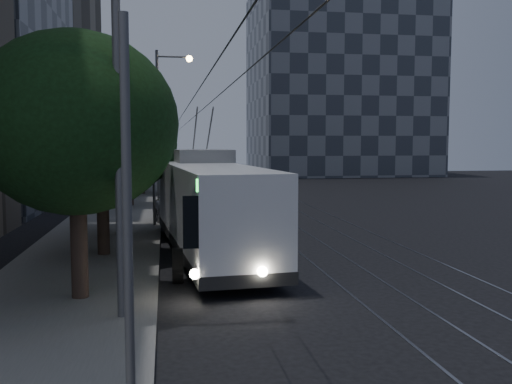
{
  "coord_description": "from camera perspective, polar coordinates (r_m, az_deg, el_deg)",
  "views": [
    {
      "loc": [
        -4.76,
        -18.22,
        4.21
      ],
      "look_at": [
        -1.15,
        4.35,
        2.21
      ],
      "focal_mm": 40.0,
      "sensor_mm": 36.0,
      "label": 1
    }
  ],
  "objects": [
    {
      "name": "building_distant_right",
      "position": [
        77.07,
        8.27,
        10.75
      ],
      "size": [
        22.0,
        18.0,
        24.0
      ],
      "primitive_type": "cube",
      "color": "#383D47",
      "rests_on": "ground"
    },
    {
      "name": "tree_2",
      "position": [
        26.28,
        -12.93,
        4.6
      ],
      "size": [
        4.62,
        4.62,
        6.18
      ],
      "color": "#2E2019",
      "rests_on": "ground"
    },
    {
      "name": "sidewalk",
      "position": [
        38.54,
        -13.12,
        -1.29
      ],
      "size": [
        5.0,
        90.0,
        0.15
      ],
      "primitive_type": "cube",
      "color": "slate",
      "rests_on": "ground"
    },
    {
      "name": "tree_0",
      "position": [
        15.39,
        -17.57,
        6.52
      ],
      "size": [
        5.24,
        5.24,
        7.05
      ],
      "color": "#2E2019",
      "rests_on": "ground"
    },
    {
      "name": "tree_1",
      "position": [
        21.21,
        -15.2,
        4.52
      ],
      "size": [
        4.59,
        4.59,
        6.17
      ],
      "color": "#2E2019",
      "rests_on": "ground"
    },
    {
      "name": "overhead_wires",
      "position": [
        38.23,
        -9.44,
        3.83
      ],
      "size": [
        2.23,
        90.0,
        6.0
      ],
      "color": "black",
      "rests_on": "ground"
    },
    {
      "name": "ground",
      "position": [
        19.3,
        5.46,
        -7.62
      ],
      "size": [
        120.0,
        120.0,
        0.0
      ],
      "primitive_type": "plane",
      "color": "black",
      "rests_on": "ground"
    },
    {
      "name": "tree_3",
      "position": [
        37.52,
        -12.57,
        4.84
      ],
      "size": [
        4.5,
        4.5,
        6.22
      ],
      "color": "#2E2019",
      "rests_on": "ground"
    },
    {
      "name": "tree_5",
      "position": [
        51.15,
        -11.66,
        5.09
      ],
      "size": [
        4.91,
        4.91,
        6.61
      ],
      "color": "#2E2019",
      "rests_on": "ground"
    },
    {
      "name": "streetlamp_near",
      "position": [
        13.45,
        -11.97,
        10.97
      ],
      "size": [
        2.27,
        0.44,
        9.28
      ],
      "color": "#5F5E61",
      "rests_on": "ground"
    },
    {
      "name": "streetlamp_far",
      "position": [
        39.83,
        -9.2,
        7.88
      ],
      "size": [
        2.51,
        0.44,
        10.42
      ],
      "color": "#5F5E61",
      "rests_on": "ground"
    },
    {
      "name": "pickup_silver",
      "position": [
        27.81,
        -5.72,
        -1.88
      ],
      "size": [
        4.83,
        7.0,
        1.78
      ],
      "primitive_type": "imported",
      "rotation": [
        0.0,
        0.0,
        0.32
      ],
      "color": "#B3B4BB",
      "rests_on": "ground"
    },
    {
      "name": "car_white_b",
      "position": [
        37.9,
        -7.36,
        -0.23
      ],
      "size": [
        2.53,
        5.53,
        1.57
      ],
      "primitive_type": "imported",
      "rotation": [
        0.0,
        0.0,
        -0.06
      ],
      "color": "#ADADB1",
      "rests_on": "ground"
    },
    {
      "name": "building_tan_far",
      "position": [
        63.28,
        -22.9,
        16.67
      ],
      "size": [
        14.4,
        22.4,
        34.8
      ],
      "color": "gray",
      "rests_on": "ground"
    },
    {
      "name": "car_white_d",
      "position": [
        48.89,
        -6.66,
        0.74
      ],
      "size": [
        2.02,
        3.74,
        1.21
      ],
      "primitive_type": "imported",
      "rotation": [
        0.0,
        0.0,
        0.18
      ],
      "color": "silver",
      "rests_on": "ground"
    },
    {
      "name": "trolleybus",
      "position": [
        21.35,
        -4.68,
        -1.5
      ],
      "size": [
        3.82,
        13.11,
        5.63
      ],
      "rotation": [
        0.0,
        0.0,
        0.09
      ],
      "color": "silver",
      "rests_on": "ground"
    },
    {
      "name": "tram_rails",
      "position": [
        39.13,
        1.65,
        -1.16
      ],
      "size": [
        4.52,
        90.0,
        0.02
      ],
      "color": "gray",
      "rests_on": "ground"
    },
    {
      "name": "car_white_c",
      "position": [
        45.72,
        -8.49,
        0.51
      ],
      "size": [
        2.04,
        4.24,
        1.34
      ],
      "primitive_type": "imported",
      "rotation": [
        0.0,
        0.0,
        -0.16
      ],
      "color": "#BBBBBF",
      "rests_on": "ground"
    },
    {
      "name": "car_white_a",
      "position": [
        32.47,
        -5.41,
        -1.14
      ],
      "size": [
        2.76,
        4.67,
        1.49
      ],
      "primitive_type": "imported",
      "rotation": [
        0.0,
        0.0,
        0.24
      ],
      "color": "white",
      "rests_on": "ground"
    },
    {
      "name": "tree_4",
      "position": [
        45.84,
        -11.4,
        4.75
      ],
      "size": [
        5.0,
        5.0,
        6.35
      ],
      "color": "#2E2019",
      "rests_on": "ground"
    }
  ]
}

